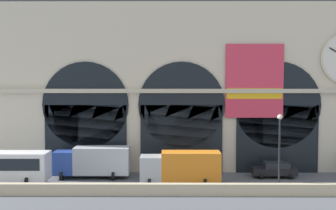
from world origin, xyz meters
TOP-DOWN VIEW (x-y plane):
  - ground_plane at (0.00, 0.00)m, footprint 200.00×200.00m
  - quay_parapet_wall at (0.00, -4.27)m, footprint 90.00×0.70m
  - station_building at (0.05, 7.27)m, footprint 42.50×4.98m
  - box_truck_midwest at (-8.92, 2.39)m, footprint 7.50×2.91m
  - box_truck_center at (-0.13, -0.44)m, footprint 7.50×2.91m
  - car_mideast at (9.35, 2.65)m, footprint 4.40×2.22m
  - street_lamp_quayside at (8.30, -3.47)m, footprint 0.44×0.44m

SIDE VIEW (x-z plane):
  - ground_plane at x=0.00m, z-range 0.00..0.00m
  - quay_parapet_wall at x=0.00m, z-range 0.00..1.02m
  - car_mideast at x=9.35m, z-range 0.03..1.58m
  - box_truck_midwest at x=-8.92m, z-range 0.14..3.26m
  - box_truck_center at x=-0.13m, z-range 0.14..3.26m
  - street_lamp_quayside at x=8.30m, z-range 0.96..7.86m
  - station_building at x=0.05m, z-range -0.27..20.73m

